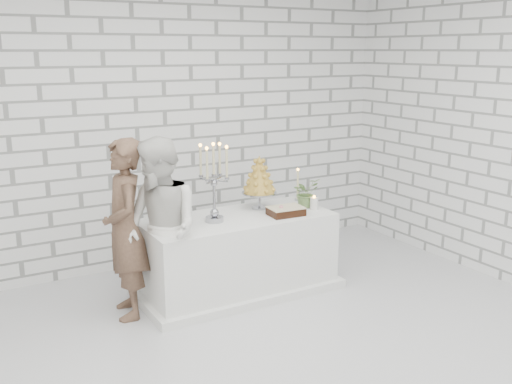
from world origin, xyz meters
name	(u,v)px	position (x,y,z in m)	size (l,w,h in m)	color
ground	(259,370)	(0.00, 0.00, 0.00)	(6.00, 5.00, 0.01)	silver
wall_back	(137,128)	(0.00, 2.50, 1.50)	(6.00, 0.01, 3.00)	white
cake_table	(238,254)	(0.55, 1.35, 0.38)	(1.80, 0.80, 0.75)	white
groom	(125,229)	(-0.52, 1.38, 0.79)	(0.57, 0.38, 1.57)	brown
bride	(160,230)	(-0.28, 1.19, 0.79)	(0.77, 0.60, 1.58)	white
candelabra	(214,183)	(0.30, 1.32, 1.12)	(0.30, 0.30, 0.73)	#9999A2
croquembouche	(259,182)	(0.88, 1.50, 1.02)	(0.34, 0.34, 0.53)	olive
chocolate_cake	(286,211)	(0.98, 1.17, 0.79)	(0.32, 0.23, 0.08)	black
pillar_candle	(314,204)	(1.33, 1.20, 0.81)	(0.08, 0.08, 0.12)	white
extra_taper	(298,186)	(1.38, 1.57, 0.91)	(0.06, 0.06, 0.32)	beige
flowers	(306,193)	(1.31, 1.33, 0.90)	(0.26, 0.23, 0.29)	#486C34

